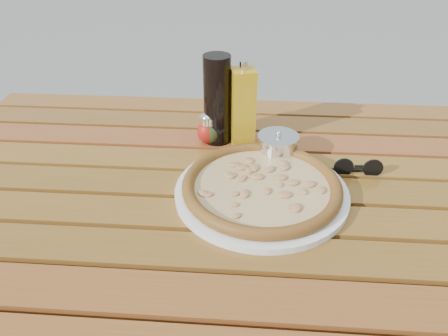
# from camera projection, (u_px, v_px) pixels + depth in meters

# --- Properties ---
(table) EXTENTS (1.40, 0.90, 0.75)m
(table) POSITION_uv_depth(u_px,v_px,m) (223.00, 212.00, 0.98)
(table) COLOR #3A1A0D
(table) RESTS_ON ground
(plate) EXTENTS (0.42, 0.42, 0.01)m
(plate) POSITION_uv_depth(u_px,v_px,m) (261.00, 192.00, 0.91)
(plate) COLOR white
(plate) RESTS_ON table
(pizza) EXTENTS (0.38, 0.38, 0.03)m
(pizza) POSITION_uv_depth(u_px,v_px,m) (262.00, 186.00, 0.90)
(pizza) COLOR beige
(pizza) RESTS_ON plate
(pepper_shaker) EXTENTS (0.07, 0.07, 0.08)m
(pepper_shaker) POSITION_uv_depth(u_px,v_px,m) (208.00, 129.00, 1.08)
(pepper_shaker) COLOR #AF1D14
(pepper_shaker) RESTS_ON table
(oregano_shaker) EXTENTS (0.07, 0.07, 0.08)m
(oregano_shaker) POSITION_uv_depth(u_px,v_px,m) (211.00, 129.00, 1.08)
(oregano_shaker) COLOR #333D18
(oregano_shaker) RESTS_ON table
(dark_bottle) EXTENTS (0.08, 0.08, 0.22)m
(dark_bottle) POSITION_uv_depth(u_px,v_px,m) (217.00, 100.00, 1.05)
(dark_bottle) COLOR black
(dark_bottle) RESTS_ON table
(soda_can) EXTENTS (0.07, 0.07, 0.12)m
(soda_can) POSITION_uv_depth(u_px,v_px,m) (217.00, 117.00, 1.09)
(soda_can) COLOR silver
(soda_can) RESTS_ON table
(olive_oil_cruet) EXTENTS (0.07, 0.07, 0.21)m
(olive_oil_cruet) POSITION_uv_depth(u_px,v_px,m) (243.00, 107.00, 1.05)
(olive_oil_cruet) COLOR #B78B13
(olive_oil_cruet) RESTS_ON table
(parmesan_tin) EXTENTS (0.12, 0.12, 0.07)m
(parmesan_tin) POSITION_uv_depth(u_px,v_px,m) (278.00, 146.00, 1.02)
(parmesan_tin) COLOR silver
(parmesan_tin) RESTS_ON table
(sunglasses) EXTENTS (0.11, 0.02, 0.04)m
(sunglasses) POSITION_uv_depth(u_px,v_px,m) (358.00, 168.00, 0.97)
(sunglasses) COLOR black
(sunglasses) RESTS_ON table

